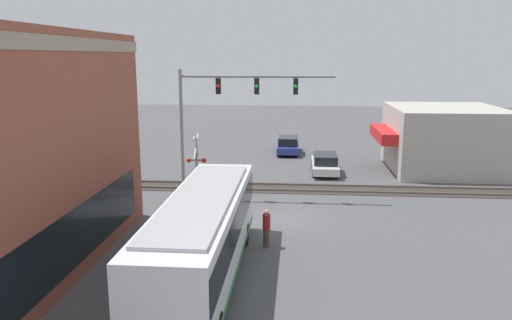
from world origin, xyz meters
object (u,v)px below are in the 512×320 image
Objects in this scene: city_bus at (203,235)px; parked_car_blue at (288,145)px; crossing_signal at (197,160)px; parked_car_white at (325,164)px; pedestrian_at_crossing at (216,188)px; pedestrian_near_bus at (266,228)px.

city_bus reaches higher than parked_car_blue.
crossing_signal is 15.32m from parked_car_blue.
parked_car_white is at bearing -47.70° from crossing_signal.
parked_car_blue is at bearing -19.37° from crossing_signal.
parked_car_blue is at bearing 21.18° from parked_car_white.
city_bus is 18.90m from parked_car_white.
pedestrian_at_crossing is at bearing -116.90° from crossing_signal.
city_bus is 11.21m from crossing_signal.
crossing_signal reaches higher than parked_car_white.
parked_car_white is at bearing -12.79° from pedestrian_near_bus.
city_bus is 25.45m from parked_car_blue.
crossing_signal is (10.92, 2.45, 0.47)m from city_bus.
parked_car_blue is (14.37, -5.05, -1.61)m from crossing_signal.
parked_car_white is at bearing -16.64° from city_bus.
crossing_signal reaches higher than parked_car_blue.
pedestrian_near_bus is (3.59, -2.12, -0.95)m from city_bus.
pedestrian_near_bus is 7.50m from pedestrian_at_crossing.
pedestrian_near_bus is at bearing 178.72° from parked_car_blue.
pedestrian_at_crossing is at bearing 6.84° from city_bus.
crossing_signal is 2.01m from pedestrian_at_crossing.
city_bus is 7.31× the size of pedestrian_at_crossing.
crossing_signal is at bearing 63.10° from pedestrian_at_crossing.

